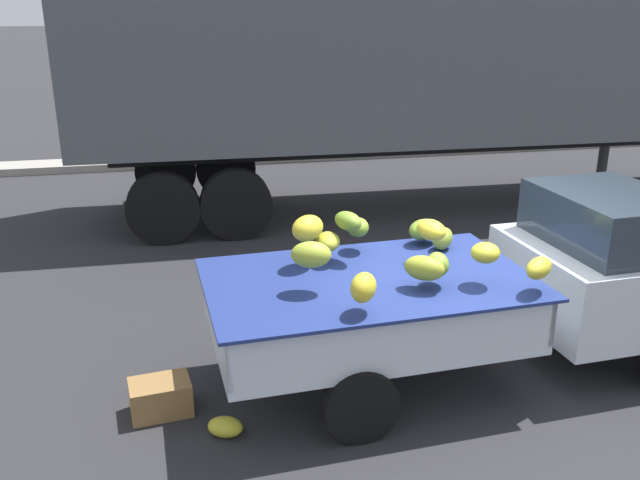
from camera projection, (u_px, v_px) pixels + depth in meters
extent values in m
plane|color=#28282B|center=(452.00, 368.00, 6.66)|extent=(220.00, 220.00, 0.00)
cube|color=gray|center=(288.00, 156.00, 15.51)|extent=(80.00, 0.80, 0.16)
cube|color=silver|center=(618.00, 278.00, 6.81)|extent=(2.12, 1.76, 0.78)
cube|color=#28333D|center=(610.00, 218.00, 6.54)|extent=(1.20, 1.51, 0.52)
cube|color=silver|center=(367.00, 328.00, 6.21)|extent=(2.88, 1.80, 0.08)
cube|color=silver|center=(342.00, 271.00, 6.85)|extent=(2.80, 0.20, 0.44)
cube|color=silver|center=(401.00, 343.00, 5.40)|extent=(2.80, 0.20, 0.44)
cube|color=silver|center=(503.00, 287.00, 6.47)|extent=(0.14, 1.65, 0.44)
cube|color=silver|center=(216.00, 320.00, 5.78)|extent=(0.14, 1.65, 0.44)
cube|color=#B21914|center=(341.00, 273.00, 6.89)|extent=(2.68, 0.16, 0.07)
cube|color=navy|center=(368.00, 279.00, 6.05)|extent=(3.01, 1.92, 0.03)
ellipsoid|color=olive|center=(358.00, 227.00, 6.61)|extent=(0.25, 0.30, 0.18)
ellipsoid|color=gold|center=(363.00, 287.00, 5.28)|extent=(0.32, 0.36, 0.23)
ellipsoid|color=yellow|center=(431.00, 230.00, 6.27)|extent=(0.30, 0.38, 0.19)
ellipsoid|color=gold|center=(539.00, 268.00, 5.65)|extent=(0.38, 0.37, 0.18)
ellipsoid|color=gold|center=(485.00, 253.00, 5.79)|extent=(0.36, 0.37, 0.17)
ellipsoid|color=olive|center=(437.00, 264.00, 5.81)|extent=(0.23, 0.29, 0.21)
ellipsoid|color=#AAAC2C|center=(328.00, 241.00, 6.33)|extent=(0.29, 0.38, 0.16)
ellipsoid|color=gold|center=(308.00, 228.00, 6.18)|extent=(0.43, 0.43, 0.24)
ellipsoid|color=#98AA32|center=(443.00, 239.00, 6.69)|extent=(0.34, 0.34, 0.22)
ellipsoid|color=#9EAD32|center=(311.00, 254.00, 5.64)|extent=(0.39, 0.32, 0.22)
ellipsoid|color=#97A029|center=(424.00, 268.00, 5.73)|extent=(0.42, 0.39, 0.21)
ellipsoid|color=olive|center=(348.00, 221.00, 6.32)|extent=(0.30, 0.39, 0.17)
ellipsoid|color=olive|center=(424.00, 229.00, 6.84)|extent=(0.44, 0.41, 0.21)
cylinder|color=black|center=(569.00, 289.00, 7.70)|extent=(0.65, 0.23, 0.64)
cylinder|color=black|center=(311.00, 321.00, 6.94)|extent=(0.65, 0.23, 0.64)
cylinder|color=black|center=(360.00, 405.00, 5.49)|extent=(0.65, 0.23, 0.64)
cube|color=#4C5156|center=(441.00, 54.00, 11.26)|extent=(12.04, 2.71, 2.70)
cube|color=black|center=(436.00, 143.00, 11.76)|extent=(11.05, 0.59, 0.30)
cylinder|color=black|center=(226.00, 168.00, 12.39)|extent=(1.09, 0.32, 1.08)
cylinder|color=black|center=(236.00, 204.00, 10.17)|extent=(1.09, 0.32, 1.08)
cylinder|color=black|center=(166.00, 171.00, 12.20)|extent=(1.09, 0.32, 1.08)
cylinder|color=black|center=(163.00, 208.00, 9.98)|extent=(1.09, 0.32, 1.08)
cylinder|color=#38383A|center=(603.00, 161.00, 12.53)|extent=(0.18, 0.18, 1.25)
ellipsoid|color=gold|center=(225.00, 427.00, 5.60)|extent=(0.36, 0.31, 0.16)
cube|color=olive|center=(161.00, 397.00, 5.90)|extent=(0.56, 0.42, 0.30)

